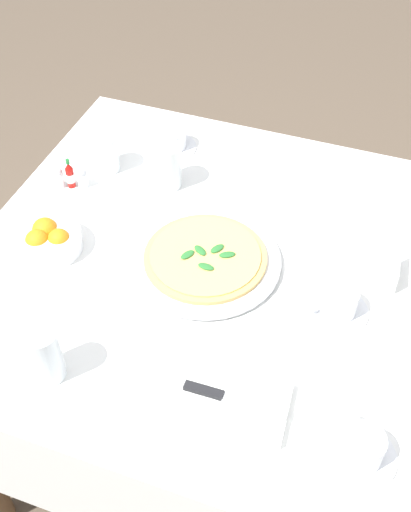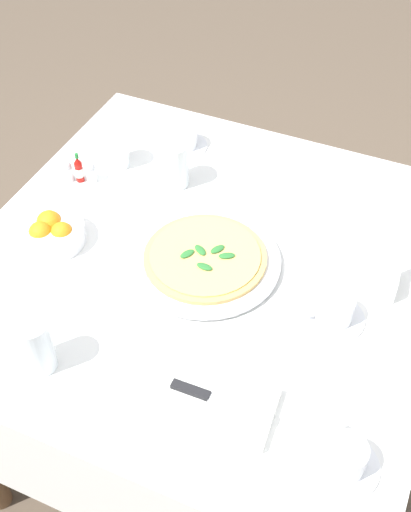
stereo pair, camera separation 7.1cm
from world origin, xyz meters
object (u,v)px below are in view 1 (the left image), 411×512
(coffee_cup_back_corner, at_px, (172,139))
(water_glass_near_right, at_px, (105,155))
(coffee_cup_far_left, at_px, (338,303))
(menu_card, at_px, (397,270))
(hot_sauce_bottle, at_px, (70,175))
(coffee_cup_center_back, at_px, (361,449))
(pepper_shaker, at_px, (59,178))
(napkin_folded, at_px, (228,402))
(water_glass_left_edge, at_px, (166,168))
(water_glass_far_right, at_px, (44,357))
(citrus_bowl, at_px, (48,240))
(dinner_knife, at_px, (230,398))
(salt_shaker, at_px, (83,178))
(pizza_plate, at_px, (204,261))
(pizza, at_px, (204,256))

(coffee_cup_back_corner, bearing_deg, water_glass_near_right, -132.04)
(coffee_cup_back_corner, distance_m, coffee_cup_far_left, 0.68)
(coffee_cup_far_left, distance_m, menu_card, 0.17)
(hot_sauce_bottle, xyz_separation_m, menu_card, (0.81, -0.04, -0.00))
(coffee_cup_center_back, bearing_deg, pepper_shaker, 150.57)
(coffee_cup_center_back, bearing_deg, hot_sauce_bottle, 149.22)
(coffee_cup_back_corner, relative_size, napkin_folded, 0.58)
(water_glass_near_right, distance_m, hot_sauce_bottle, 0.11)
(coffee_cup_far_left, bearing_deg, water_glass_left_edge, 151.54)
(pepper_shaker, xyz_separation_m, menu_card, (0.84, -0.03, 0.00))
(coffee_cup_center_back, xyz_separation_m, water_glass_far_right, (-0.59, -0.03, 0.03))
(citrus_bowl, bearing_deg, menu_card, 12.76)
(water_glass_left_edge, height_order, dinner_knife, water_glass_left_edge)
(napkin_folded, bearing_deg, water_glass_left_edge, 117.52)
(coffee_cup_far_left, bearing_deg, napkin_folded, -115.99)
(water_glass_far_right, height_order, napkin_folded, water_glass_far_right)
(coffee_cup_center_back, relative_size, coffee_cup_back_corner, 0.98)
(coffee_cup_back_corner, bearing_deg, napkin_folded, -60.56)
(coffee_cup_center_back, relative_size, water_glass_far_right, 1.06)
(hot_sauce_bottle, bearing_deg, water_glass_near_right, 62.07)
(water_glass_left_edge, relative_size, water_glass_far_right, 0.96)
(dinner_knife, relative_size, salt_shaker, 3.47)
(coffee_cup_back_corner, height_order, water_glass_near_right, water_glass_near_right)
(water_glass_near_right, bearing_deg, pizza_plate, -33.75)
(dinner_knife, relative_size, hot_sauce_bottle, 2.35)
(water_glass_far_right, height_order, salt_shaker, water_glass_far_right)
(coffee_cup_center_back, bearing_deg, pizza, 140.13)
(pepper_shaker, bearing_deg, pizza, -16.99)
(coffee_cup_center_back, height_order, napkin_folded, coffee_cup_center_back)
(water_glass_left_edge, distance_m, water_glass_far_right, 0.61)
(napkin_folded, height_order, salt_shaker, salt_shaker)
(dinner_knife, bearing_deg, coffee_cup_center_back, -6.20)
(pizza_plate, bearing_deg, coffee_cup_far_left, -6.77)
(pizza, relative_size, citrus_bowl, 1.81)
(pizza, relative_size, napkin_folded, 1.18)
(pizza, bearing_deg, coffee_cup_far_left, -6.76)
(coffee_cup_back_corner, xyz_separation_m, water_glass_left_edge, (0.05, -0.15, 0.02))
(napkin_folded, relative_size, pepper_shaker, 4.09)
(pizza_plate, bearing_deg, pizza, -17.07)
(coffee_cup_back_corner, distance_m, hot_sauce_bottle, 0.29)
(pizza_plate, distance_m, water_glass_far_right, 0.42)
(pizza_plate, height_order, pizza, pizza)
(napkin_folded, height_order, citrus_bowl, citrus_bowl)
(pizza, bearing_deg, napkin_folded, -62.82)
(pepper_shaker, bearing_deg, water_glass_near_right, 53.23)
(dinner_knife, bearing_deg, water_glass_far_right, -172.77)
(dinner_knife, bearing_deg, coffee_cup_far_left, 63.18)
(water_glass_left_edge, bearing_deg, water_glass_far_right, -89.50)
(hot_sauce_bottle, distance_m, salt_shaker, 0.03)
(menu_card, bearing_deg, napkin_folded, -35.31)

